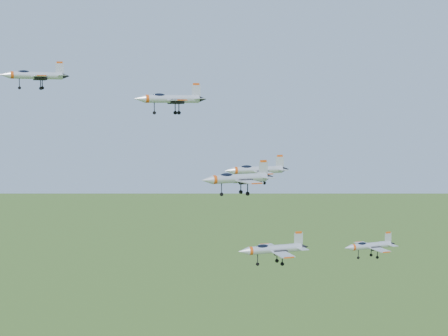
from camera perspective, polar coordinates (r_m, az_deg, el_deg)
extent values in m
cylinder|color=#B7BBC5|center=(120.44, -16.76, 8.10)|extent=(9.27, 3.27, 1.33)
cone|color=#B7BBC5|center=(119.88, -19.40, 8.04)|extent=(2.08, 1.69, 1.33)
cone|color=black|center=(121.23, -14.24, 8.15)|extent=(1.64, 1.41, 1.13)
ellipsoid|color=black|center=(120.21, -17.84, 8.32)|extent=(2.40, 1.42, 0.84)
cube|color=#B7BBC5|center=(117.62, -16.48, 8.06)|extent=(3.26, 4.90, 0.14)
cube|color=#B7BBC5|center=(123.29, -16.83, 7.91)|extent=(3.26, 4.90, 0.14)
cube|color=#B7BBC5|center=(121.12, -14.79, 8.79)|extent=(1.52, 0.45, 2.15)
cube|color=#C3430D|center=(121.20, -14.80, 9.32)|extent=(1.13, 0.38, 0.36)
cylinder|color=#B7BBC5|center=(104.51, -4.76, 6.31)|extent=(9.30, 2.74, 1.33)
cone|color=#B7BBC5|center=(103.16, -7.73, 6.30)|extent=(2.02, 1.60, 1.33)
cone|color=black|center=(106.07, -1.97, 6.31)|extent=(1.59, 1.34, 1.13)
ellipsoid|color=black|center=(103.94, -5.96, 6.59)|extent=(2.37, 1.29, 0.84)
cube|color=#B7BBC5|center=(101.81, -4.21, 6.20)|extent=(3.02, 4.81, 0.14)
cube|color=#B7BBC5|center=(107.32, -5.06, 6.15)|extent=(3.02, 4.81, 0.14)
cube|color=#B7BBC5|center=(105.75, -2.56, 7.06)|extent=(1.53, 0.36, 2.15)
cube|color=#C3430D|center=(105.79, -2.56, 7.67)|extent=(1.13, 0.32, 0.36)
cylinder|color=#B7BBC5|center=(93.58, 1.43, -0.95)|extent=(9.03, 3.50, 1.30)
cone|color=#B7BBC5|center=(91.24, -1.59, -1.11)|extent=(2.07, 1.71, 1.30)
cone|color=black|center=(96.06, 4.18, -0.80)|extent=(1.63, 1.42, 1.10)
ellipsoid|color=black|center=(92.54, 0.22, -0.71)|extent=(2.36, 1.45, 0.82)
cube|color=#B7BBC5|center=(91.24, 2.34, -1.27)|extent=(3.32, 4.83, 0.14)
cube|color=#B7BBC5|center=(96.17, 0.77, -0.93)|extent=(3.32, 4.83, 0.14)
cube|color=#B7BBC5|center=(95.38, 3.62, -0.03)|extent=(1.48, 0.49, 2.10)
cube|color=#C3430D|center=(95.28, 3.62, 0.63)|extent=(1.10, 0.41, 0.35)
cylinder|color=#B7BBC5|center=(111.22, 3.14, -0.17)|extent=(9.03, 1.89, 1.30)
cone|color=#B7BBC5|center=(109.64, 0.47, -0.24)|extent=(1.88, 1.41, 1.30)
cone|color=black|center=(112.96, 5.64, -0.11)|extent=(1.47, 1.19, 1.10)
ellipsoid|color=black|center=(110.50, 2.07, 0.05)|extent=(2.25, 1.08, 0.82)
cube|color=#B7BBC5|center=(108.68, 3.71, -0.44)|extent=(2.58, 4.53, 0.14)
cube|color=#B7BBC5|center=(113.94, 2.79, -0.17)|extent=(2.58, 4.53, 0.14)
cube|color=#B7BBC5|center=(112.45, 5.12, 0.56)|extent=(1.50, 0.22, 2.09)
cube|color=#C3430D|center=(112.37, 5.13, 1.12)|extent=(1.10, 0.21, 0.35)
cylinder|color=#B7BBC5|center=(96.93, 4.69, -7.39)|extent=(8.69, 2.20, 1.24)
cone|color=#B7BBC5|center=(95.11, 1.79, -7.62)|extent=(1.85, 1.43, 1.24)
cone|color=black|center=(98.91, 7.37, -7.16)|extent=(1.45, 1.20, 1.06)
ellipsoid|color=black|center=(96.06, 3.53, -7.22)|extent=(2.19, 1.12, 0.79)
cube|color=#B7BBC5|center=(94.66, 5.43, -7.86)|extent=(2.66, 4.43, 0.13)
cube|color=#B7BBC5|center=(99.47, 4.20, -7.20)|extent=(2.66, 4.43, 0.13)
cube|color=#B7BBC5|center=(98.20, 6.83, -6.48)|extent=(1.44, 0.27, 2.01)
cube|color=#C3430D|center=(97.99, 6.83, -5.87)|extent=(1.06, 0.25, 0.33)
cylinder|color=#B7BBC5|center=(116.97, 13.30, -6.93)|extent=(8.08, 2.42, 1.15)
cone|color=#B7BBC5|center=(114.40, 11.29, -7.17)|extent=(1.76, 1.40, 1.15)
cone|color=black|center=(119.57, 15.15, -6.71)|extent=(1.38, 1.17, 0.98)
ellipsoid|color=black|center=(115.81, 12.50, -6.82)|extent=(2.06, 1.13, 0.73)
cube|color=#B7BBC5|center=(115.11, 14.07, -7.26)|extent=(2.64, 4.19, 0.12)
cube|color=#B7BBC5|center=(119.13, 12.70, -6.80)|extent=(2.64, 4.19, 0.12)
cube|color=#B7BBC5|center=(118.76, 14.78, -6.19)|extent=(1.33, 0.32, 1.87)
cube|color=#C3430D|center=(118.58, 14.79, -5.73)|extent=(0.98, 0.28, 0.31)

